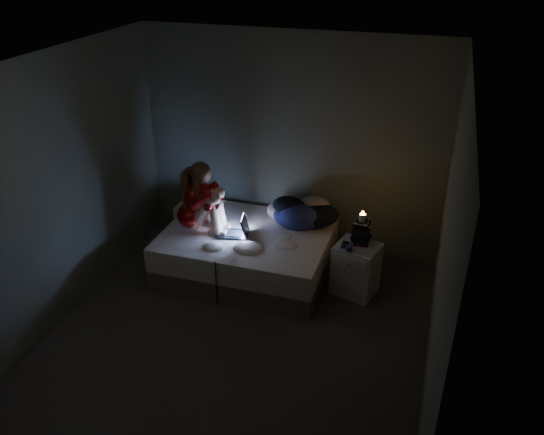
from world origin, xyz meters
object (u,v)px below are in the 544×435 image
at_px(candle, 363,217).
at_px(phone, 346,246).
at_px(bed, 247,252).
at_px(laptop, 232,225).
at_px(woman, 191,196).
at_px(nightstand, 356,269).

distance_m(candle, phone, 0.36).
xyz_separation_m(bed, laptop, (-0.14, -0.10, 0.38)).
distance_m(woman, nightstand, 1.98).
xyz_separation_m(nightstand, phone, (-0.12, -0.06, 0.30)).
relative_size(candle, phone, 0.57).
distance_m(bed, nightstand, 1.26).
distance_m(bed, candle, 1.42).
bearing_deg(nightstand, phone, -139.92).
relative_size(woman, phone, 5.91).
bearing_deg(bed, phone, -5.21).
relative_size(laptop, nightstand, 0.60).
height_order(laptop, nightstand, laptop).
bearing_deg(woman, nightstand, -3.35).
xyz_separation_m(bed, woman, (-0.61, -0.09, 0.67)).
xyz_separation_m(woman, phone, (1.76, -0.01, -0.33)).
distance_m(woman, laptop, 0.56).
height_order(bed, candle, candle).
distance_m(woman, phone, 1.79).
height_order(laptop, phone, laptop).
distance_m(bed, phone, 1.19).
relative_size(woman, laptop, 2.38).
relative_size(woman, candle, 10.34).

